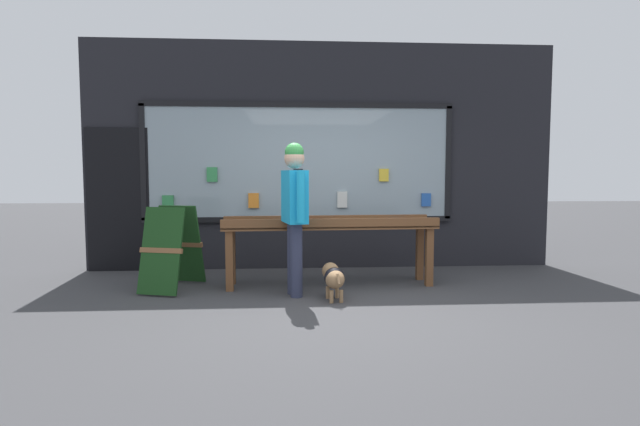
% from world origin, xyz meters
% --- Properties ---
extents(ground_plane, '(40.00, 40.00, 0.00)m').
position_xyz_m(ground_plane, '(0.00, 0.00, 0.00)').
color(ground_plane, '#38383A').
extents(shopfront_facade, '(7.02, 0.29, 3.38)m').
position_xyz_m(shopfront_facade, '(-0.07, 2.39, 1.68)').
color(shopfront_facade, black).
rests_on(shopfront_facade, ground_plane).
extents(display_table_main, '(2.73, 0.67, 0.88)m').
position_xyz_m(display_table_main, '(0.00, 1.13, 0.71)').
color(display_table_main, brown).
rests_on(display_table_main, ground_plane).
extents(person_browsing, '(0.32, 0.68, 1.79)m').
position_xyz_m(person_browsing, '(-0.46, 0.60, 1.06)').
color(person_browsing, '#2D334C').
rests_on(person_browsing, ground_plane).
extents(small_dog, '(0.26, 0.56, 0.40)m').
position_xyz_m(small_dog, '(-0.02, 0.37, 0.26)').
color(small_dog, '#99724C').
rests_on(small_dog, ground_plane).
extents(sandwich_board_sign, '(0.70, 0.94, 1.02)m').
position_xyz_m(sandwich_board_sign, '(-1.96, 1.03, 0.52)').
color(sandwich_board_sign, '#193F19').
rests_on(sandwich_board_sign, ground_plane).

